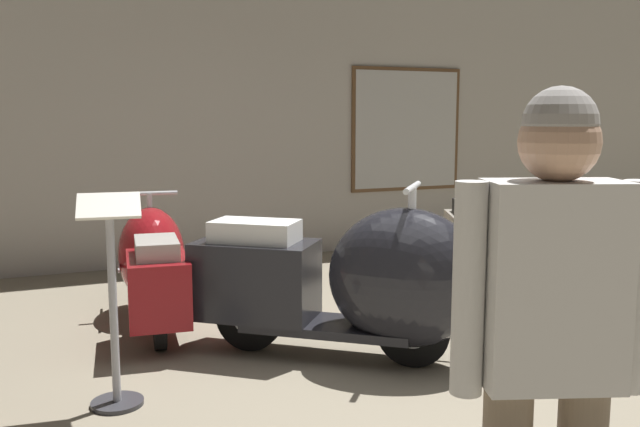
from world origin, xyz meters
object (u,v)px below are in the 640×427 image
(scooter_0, at_px, (153,265))
(info_stanchion, at_px, (114,319))
(scooter_2, at_px, (484,247))
(visitor_0, at_px, (549,337))
(scooter_1, at_px, (358,281))

(scooter_0, height_order, info_stanchion, info_stanchion)
(scooter_2, bearing_deg, visitor_0, -9.11)
(info_stanchion, bearing_deg, scooter_1, 4.36)
(scooter_0, bearing_deg, scooter_2, -92.94)
(scooter_2, bearing_deg, info_stanchion, -47.44)
(scooter_1, height_order, visitor_0, visitor_0)
(scooter_0, xyz_separation_m, visitor_0, (0.47, -3.68, 0.50))
(scooter_0, distance_m, scooter_2, 2.70)
(scooter_2, bearing_deg, scooter_1, -36.72)
(scooter_0, height_order, scooter_2, scooter_2)
(scooter_1, bearing_deg, scooter_2, 67.29)
(scooter_2, bearing_deg, scooter_0, -74.68)
(scooter_0, distance_m, info_stanchion, 1.50)
(scooter_2, distance_m, info_stanchion, 3.26)
(scooter_1, bearing_deg, scooter_0, 167.55)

